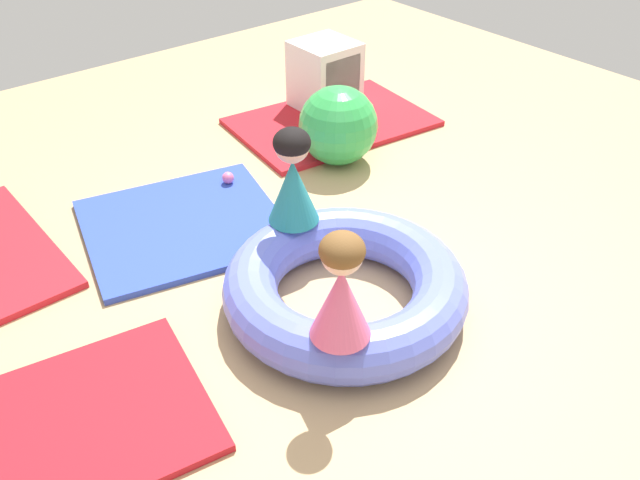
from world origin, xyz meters
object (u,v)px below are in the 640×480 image
object	(u,v)px
inflatable_cushion	(345,286)
exercise_ball_large	(338,126)
child_in_teal	(293,177)
play_ball_pink	(228,178)
play_ball_teal	(346,87)
storage_cube	(327,78)
child_in_pink	(341,288)
play_ball_orange	(313,114)

from	to	relation	value
inflatable_cushion	exercise_ball_large	xyz separation A→B (m)	(0.98, 1.20, 0.13)
child_in_teal	play_ball_pink	distance (m)	1.02
inflatable_cushion	play_ball_pink	xyz separation A→B (m)	(0.18, 1.38, -0.06)
play_ball_teal	storage_cube	bearing A→B (deg)	-157.86
play_ball_teal	play_ball_pink	distance (m)	1.70
child_in_teal	play_ball_teal	bearing A→B (deg)	131.34
exercise_ball_large	child_in_pink	bearing A→B (deg)	-130.32
play_ball_orange	storage_cube	world-z (taller)	storage_cube
child_in_pink	play_ball_orange	distance (m)	2.66
play_ball_pink	exercise_ball_large	xyz separation A→B (m)	(0.80, -0.17, 0.19)
child_in_teal	storage_cube	size ratio (longest dim) A/B	0.96
exercise_ball_large	storage_cube	bearing A→B (deg)	55.65
play_ball_pink	play_ball_teal	bearing A→B (deg)	21.81
play_ball_orange	storage_cube	xyz separation A→B (m)	(0.23, 0.11, 0.19)
child_in_teal	play_ball_pink	xyz separation A→B (m)	(0.13, 0.89, -0.46)
play_ball_teal	child_in_pink	bearing A→B (deg)	-131.67
child_in_teal	storage_cube	world-z (taller)	child_in_teal
play_ball_orange	exercise_ball_large	xyz separation A→B (m)	(-0.23, -0.56, 0.19)
inflatable_cushion	child_in_pink	distance (m)	0.63
child_in_teal	play_ball_orange	size ratio (longest dim) A/B	5.66
child_in_pink	exercise_ball_large	distance (m)	2.05
inflatable_cushion	play_ball_teal	size ratio (longest dim) A/B	16.86
play_ball_pink	play_ball_orange	bearing A→B (deg)	20.84
child_in_pink	storage_cube	xyz separation A→B (m)	(1.78, 2.23, -0.25)
child_in_pink	play_ball_pink	xyz separation A→B (m)	(0.52, 1.73, -0.45)
inflatable_cushion	exercise_ball_large	distance (m)	1.56
exercise_ball_large	inflatable_cushion	bearing A→B (deg)	-129.20
child_in_pink	play_ball_orange	size ratio (longest dim) A/B	5.50
play_ball_orange	exercise_ball_large	bearing A→B (deg)	-112.23
play_ball_pink	play_ball_orange	world-z (taller)	play_ball_orange
child_in_teal	play_ball_teal	distance (m)	2.34
play_ball_teal	play_ball_orange	distance (m)	0.60
inflatable_cushion	storage_cube	world-z (taller)	storage_cube
play_ball_teal	play_ball_orange	bearing A→B (deg)	-156.40
child_in_pink	play_ball_pink	world-z (taller)	child_in_pink
inflatable_cushion	child_in_teal	bearing A→B (deg)	84.34
inflatable_cushion	child_in_pink	size ratio (longest dim) A/B	2.37
child_in_teal	play_ball_orange	distance (m)	1.79
child_in_pink	storage_cube	distance (m)	2.86
child_in_teal	child_in_pink	bearing A→B (deg)	-25.12
play_ball_pink	child_in_pink	bearing A→B (deg)	-106.73
child_in_teal	play_ball_pink	bearing A→B (deg)	171.11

